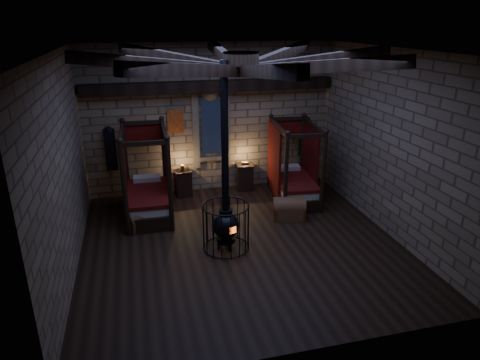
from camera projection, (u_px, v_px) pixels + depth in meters
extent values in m
cube|color=black|center=(241.00, 243.00, 9.70)|extent=(7.00, 7.00, 0.01)
cube|color=#847054|center=(211.00, 119.00, 12.13)|extent=(7.00, 0.02, 4.20)
cube|color=#847054|center=(304.00, 230.00, 5.78)|extent=(7.00, 0.02, 4.20)
cube|color=#847054|center=(63.00, 168.00, 8.16)|extent=(0.02, 7.00, 4.20)
cube|color=#847054|center=(389.00, 144.00, 9.75)|extent=(0.02, 7.00, 4.20)
cube|color=black|center=(241.00, 50.00, 8.21)|extent=(7.00, 7.00, 0.01)
cube|color=black|center=(211.00, 86.00, 11.63)|extent=(6.86, 0.35, 0.30)
cylinder|color=black|center=(241.00, 59.00, 8.26)|extent=(0.70, 0.70, 0.25)
cube|color=black|center=(211.00, 126.00, 12.15)|extent=(0.55, 0.04, 1.60)
cube|color=maroon|center=(176.00, 121.00, 11.87)|extent=(0.45, 0.03, 0.65)
cube|color=black|center=(111.00, 150.00, 11.58)|extent=(0.30, 0.10, 1.15)
cube|color=black|center=(304.00, 137.00, 12.85)|extent=(0.30, 0.10, 1.15)
cube|color=black|center=(149.00, 208.00, 11.05)|extent=(1.14, 2.15, 0.37)
cube|color=beige|center=(148.00, 198.00, 10.95)|extent=(1.02, 1.98, 0.23)
cube|color=maroon|center=(148.00, 193.00, 10.90)|extent=(1.08, 2.02, 0.10)
cube|color=beige|center=(147.00, 179.00, 11.57)|extent=(0.72, 0.37, 0.14)
cube|color=#5D0D07|center=(143.00, 134.00, 11.41)|extent=(1.13, 0.07, 0.56)
cylinder|color=black|center=(125.00, 191.00, 9.68)|extent=(0.11, 0.11, 2.25)
cylinder|color=black|center=(126.00, 163.00, 11.55)|extent=(0.11, 0.11, 2.25)
cylinder|color=black|center=(170.00, 187.00, 9.90)|extent=(0.11, 0.11, 2.25)
cylinder|color=black|center=(164.00, 160.00, 11.76)|extent=(0.11, 0.11, 2.25)
cube|color=#5D0D07|center=(124.00, 170.00, 10.87)|extent=(0.09, 1.54, 2.00)
cube|color=#5D0D07|center=(167.00, 166.00, 11.10)|extent=(0.09, 1.54, 2.00)
cube|color=black|center=(293.00, 193.00, 12.01)|extent=(1.26, 2.12, 0.35)
cube|color=beige|center=(294.00, 184.00, 11.92)|extent=(1.12, 1.95, 0.21)
cube|color=maroon|center=(294.00, 180.00, 11.87)|extent=(1.19, 2.00, 0.10)
cube|color=beige|center=(288.00, 168.00, 12.52)|extent=(0.71, 0.41, 0.14)
cube|color=#5D0D07|center=(287.00, 128.00, 12.37)|extent=(1.07, 0.16, 0.53)
cylinder|color=black|center=(286.00, 176.00, 10.73)|extent=(0.11, 0.11, 2.14)
cylinder|color=black|center=(270.00, 153.00, 12.53)|extent=(0.11, 0.11, 2.14)
cylinder|color=black|center=(323.00, 174.00, 10.86)|extent=(0.11, 0.11, 2.14)
cylinder|color=black|center=(302.00, 152.00, 12.66)|extent=(0.11, 0.11, 2.14)
cube|color=#5D0D07|center=(274.00, 159.00, 11.88)|extent=(0.21, 1.46, 1.90)
cube|color=#5D0D07|center=(310.00, 157.00, 12.02)|extent=(0.21, 1.46, 1.90)
cube|color=brown|center=(144.00, 223.00, 10.34)|extent=(0.81, 0.63, 0.30)
cylinder|color=brown|center=(144.00, 217.00, 10.29)|extent=(0.81, 0.63, 0.44)
cube|color=olive|center=(131.00, 226.00, 10.18)|extent=(0.17, 0.45, 0.31)
cube|color=olive|center=(157.00, 220.00, 10.50)|extent=(0.17, 0.45, 0.31)
cube|color=brown|center=(289.00, 212.00, 10.84)|extent=(0.89, 0.66, 0.33)
cylinder|color=brown|center=(289.00, 207.00, 10.79)|extent=(0.89, 0.66, 0.49)
cube|color=olive|center=(274.00, 212.00, 10.84)|extent=(0.17, 0.50, 0.35)
cube|color=olive|center=(303.00, 212.00, 10.84)|extent=(0.17, 0.50, 0.35)
cube|color=black|center=(183.00, 184.00, 12.18)|extent=(0.48, 0.46, 0.72)
cube|color=black|center=(183.00, 171.00, 12.05)|extent=(0.53, 0.51, 0.04)
cylinder|color=olive|center=(182.00, 168.00, 12.01)|extent=(0.10, 0.10, 0.17)
cube|color=black|center=(245.00, 178.00, 12.62)|extent=(0.49, 0.47, 0.74)
cube|color=black|center=(245.00, 165.00, 12.48)|extent=(0.54, 0.52, 0.04)
cube|color=brown|center=(245.00, 163.00, 12.46)|extent=(0.21, 0.16, 0.05)
cylinder|color=black|center=(226.00, 239.00, 9.40)|extent=(0.41, 0.41, 0.10)
sphere|color=black|center=(226.00, 225.00, 9.28)|extent=(0.58, 0.58, 0.58)
cylinder|color=black|center=(226.00, 212.00, 9.17)|extent=(0.29, 0.29, 0.14)
cube|color=#FF5914|center=(233.00, 230.00, 9.06)|extent=(0.14, 0.07, 0.14)
cylinder|color=black|center=(225.00, 140.00, 8.60)|extent=(0.16, 0.16, 3.12)
torus|color=black|center=(226.00, 247.00, 9.46)|extent=(1.02, 1.02, 0.03)
torus|color=black|center=(226.00, 206.00, 9.11)|extent=(1.02, 1.02, 0.03)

